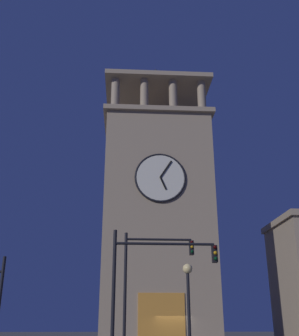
% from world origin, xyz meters
% --- Properties ---
extents(clocktower, '(9.07, 8.02, 24.61)m').
position_xyz_m(clocktower, '(0.82, -3.37, 9.67)').
color(clocktower, gray).
rests_on(clocktower, ground_plane).
extents(traffic_signal_near, '(3.67, 0.41, 6.52)m').
position_xyz_m(traffic_signal_near, '(2.28, 8.06, 4.34)').
color(traffic_signal_near, black).
rests_on(traffic_signal_near, ground_plane).
extents(traffic_signal_mid, '(4.61, 0.41, 5.90)m').
position_xyz_m(traffic_signal_mid, '(2.37, 11.61, 3.92)').
color(traffic_signal_mid, black).
rests_on(traffic_signal_mid, ground_plane).
extents(street_lamp, '(0.44, 0.44, 4.52)m').
position_xyz_m(street_lamp, '(0.59, 11.06, 3.21)').
color(street_lamp, black).
rests_on(street_lamp, ground_plane).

